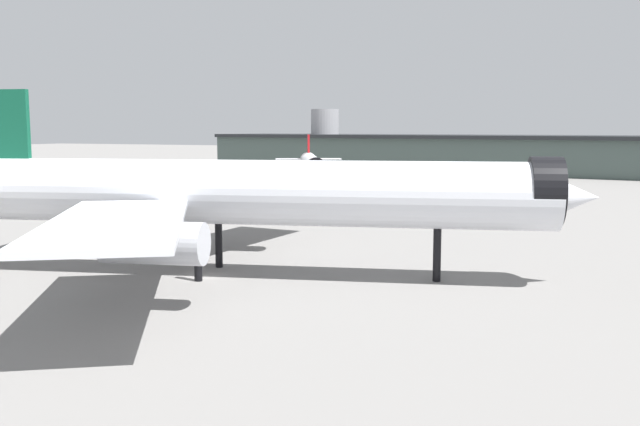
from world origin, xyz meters
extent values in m
plane|color=slate|center=(0.00, 0.00, 0.00)|extent=(900.00, 900.00, 0.00)
cylinder|color=silver|center=(2.66, 3.00, 8.38)|extent=(61.25, 21.78, 6.44)
cone|color=silver|center=(32.48, 10.77, 8.38)|extent=(8.45, 7.90, 6.31)
cylinder|color=black|center=(31.23, 10.45, 8.86)|extent=(4.45, 7.03, 6.51)
cube|color=silver|center=(-6.24, 18.34, 7.57)|extent=(11.48, 28.26, 0.52)
cylinder|color=#B7BAC1|center=(-3.97, 15.49, 5.44)|extent=(9.24, 5.61, 3.54)
cube|color=silver|center=(2.38, -14.73, 7.57)|extent=(23.25, 28.67, 0.52)
cylinder|color=#B7BAC1|center=(2.97, -11.14, 5.44)|extent=(9.24, 5.61, 3.54)
cube|color=silver|center=(-25.38, 3.09, 9.02)|extent=(8.16, 12.13, 0.39)
cylinder|color=black|center=(21.74, 7.98, 2.58)|extent=(0.77, 0.77, 5.15)
cylinder|color=black|center=(-1.17, 5.50, 2.58)|extent=(0.77, 0.77, 5.15)
cylinder|color=black|center=(0.54, -1.05, 2.58)|extent=(0.77, 0.77, 5.15)
cylinder|color=white|center=(-32.82, 99.99, 5.78)|extent=(23.76, 41.17, 4.45)
cone|color=white|center=(-22.92, 80.41, 5.78)|extent=(6.10, 6.33, 4.36)
cone|color=white|center=(-42.72, 119.57, 5.78)|extent=(6.38, 7.07, 4.23)
cylinder|color=black|center=(-23.32, 81.20, 6.12)|extent=(4.91, 3.81, 4.49)
cube|color=white|center=(-23.54, 108.46, 5.23)|extent=(20.59, 9.96, 0.36)
cylinder|color=#B7BAC1|center=(-25.18, 106.45, 3.76)|extent=(4.95, 6.59, 2.45)
cube|color=white|center=(-45.14, 97.54, 5.23)|extent=(18.96, 18.90, 0.36)
cylinder|color=#B7BAC1|center=(-42.55, 97.67, 3.76)|extent=(4.95, 6.59, 2.45)
cube|color=red|center=(-41.13, 116.44, 9.34)|extent=(2.77, 4.90, 7.12)
cube|color=white|center=(-37.01, 119.51, 6.23)|extent=(8.83, 7.09, 0.27)
cube|color=white|center=(-46.05, 114.94, 6.23)|extent=(8.83, 7.09, 0.27)
cylinder|color=black|center=(-26.49, 87.46, 1.78)|extent=(0.53, 0.53, 3.56)
cylinder|color=black|center=(-31.73, 103.00, 1.78)|extent=(0.53, 0.53, 3.56)
cylinder|color=black|center=(-35.89, 100.89, 1.78)|extent=(0.53, 0.53, 3.56)
cube|color=#475651|center=(0.98, 176.61, 5.57)|extent=(216.87, 57.03, 11.15)
cube|color=#232628|center=(0.98, 176.61, 11.75)|extent=(217.25, 59.92, 1.20)
cylinder|color=#939399|center=(-65.69, 185.43, 10.83)|extent=(10.47, 10.47, 21.66)
cube|color=black|center=(-34.64, 20.61, 0.50)|extent=(3.55, 2.56, 0.30)
cube|color=#194799|center=(-33.73, 20.29, 1.25)|extent=(1.73, 1.93, 1.20)
cube|color=#1E2D38|center=(-33.19, 20.11, 1.49)|extent=(0.52, 1.30, 0.60)
cube|color=#194799|center=(-35.18, 20.80, 1.10)|extent=(2.34, 2.14, 0.90)
cylinder|color=black|center=(-33.32, 21.00, 0.35)|extent=(0.75, 0.49, 0.70)
cylinder|color=black|center=(-33.84, 19.49, 0.35)|extent=(0.75, 0.49, 0.70)
cylinder|color=black|center=(-35.44, 21.73, 0.35)|extent=(0.75, 0.49, 0.70)
cylinder|color=black|center=(-35.96, 20.22, 0.35)|extent=(0.75, 0.49, 0.70)
camera|label=1|loc=(37.64, -56.83, 14.74)|focal=39.01mm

